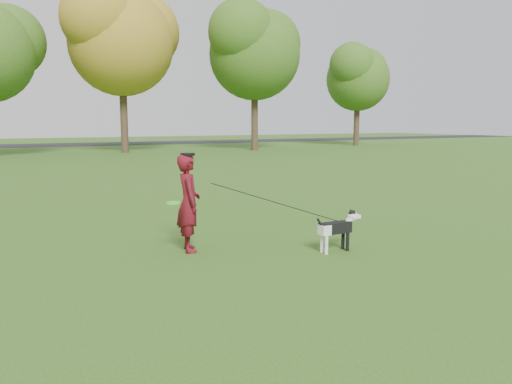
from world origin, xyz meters
TOP-DOWN VIEW (x-y plane):
  - ground at (0.00, 0.00)m, footprint 120.00×120.00m
  - road at (0.00, 40.00)m, footprint 120.00×7.00m
  - man at (-1.25, 0.50)m, footprint 0.48×0.64m
  - dog at (0.88, -0.67)m, footprint 0.89×0.18m
  - man_held_items at (0.06, -0.11)m, footprint 2.67×1.29m
  - tree_row at (-1.43, 26.07)m, footprint 51.74×8.86m

SIDE VIEW (x-z plane):
  - ground at x=0.00m, z-range 0.00..0.00m
  - road at x=0.00m, z-range 0.00..0.02m
  - dog at x=0.88m, z-range 0.07..0.75m
  - man_held_items at x=0.06m, z-range 0.20..1.35m
  - man at x=-1.25m, z-range 0.00..1.59m
  - tree_row at x=-1.43m, z-range 1.40..13.41m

